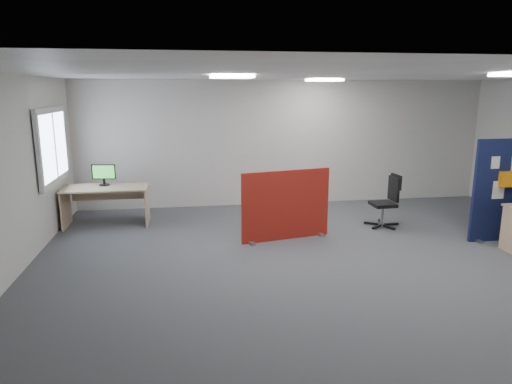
{
  "coord_description": "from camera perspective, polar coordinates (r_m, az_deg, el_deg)",
  "views": [
    {
      "loc": [
        -2.19,
        -6.24,
        2.48
      ],
      "look_at": [
        -1.18,
        0.29,
        1.0
      ],
      "focal_mm": 32.0,
      "sensor_mm": 36.0,
      "label": 1
    }
  ],
  "objects": [
    {
      "name": "window",
      "position": [
        8.59,
        -24.04,
        5.31
      ],
      "size": [
        0.06,
        1.7,
        1.3
      ],
      "color": "white",
      "rests_on": "wall_left"
    },
    {
      "name": "floor",
      "position": [
        7.06,
        9.93,
        -8.14
      ],
      "size": [
        9.0,
        9.0,
        0.0
      ],
      "primitive_type": "plane",
      "color": "#4D4F54",
      "rests_on": "ground"
    },
    {
      "name": "second_desk",
      "position": [
        8.97,
        -18.18,
        -0.47
      ],
      "size": [
        1.53,
        0.77,
        0.73
      ],
      "color": "tan",
      "rests_on": "floor"
    },
    {
      "name": "ceiling",
      "position": [
        6.62,
        10.84,
        14.31
      ],
      "size": [
        9.0,
        7.0,
        0.02
      ],
      "primitive_type": "cube",
      "color": "white",
      "rests_on": "wall_back"
    },
    {
      "name": "wall_back",
      "position": [
        10.05,
        3.83,
        6.12
      ],
      "size": [
        9.0,
        0.02,
        2.7
      ],
      "primitive_type": "cube",
      "color": "silver",
      "rests_on": "floor"
    },
    {
      "name": "office_chair",
      "position": [
        8.74,
        16.21,
        -0.7
      ],
      "size": [
        0.61,
        0.64,
        0.96
      ],
      "rotation": [
        0.0,
        0.0,
        0.03
      ],
      "color": "black",
      "rests_on": "floor"
    },
    {
      "name": "wall_front",
      "position": [
        3.69,
        28.46,
        -6.78
      ],
      "size": [
        9.0,
        0.02,
        2.7
      ],
      "primitive_type": "cube",
      "color": "silver",
      "rests_on": "floor"
    },
    {
      "name": "monitor_second",
      "position": [
        9.0,
        -18.51,
        2.17
      ],
      "size": [
        0.44,
        0.2,
        0.4
      ],
      "rotation": [
        0.0,
        0.0,
        -0.14
      ],
      "color": "black",
      "rests_on": "second_desk"
    },
    {
      "name": "wall_left",
      "position": [
        6.75,
        -28.7,
        1.42
      ],
      "size": [
        0.02,
        7.0,
        2.7
      ],
      "primitive_type": "cube",
      "color": "silver",
      "rests_on": "floor"
    },
    {
      "name": "red_divider",
      "position": [
        7.67,
        3.78,
        -1.75
      ],
      "size": [
        1.56,
        0.38,
        1.19
      ],
      "rotation": [
        0.0,
        0.0,
        0.21
      ],
      "color": "#A71B15",
      "rests_on": "floor"
    },
    {
      "name": "ceiling_lights",
      "position": [
        7.36,
        11.57,
        13.85
      ],
      "size": [
        4.1,
        4.1,
        0.04
      ],
      "color": "white",
      "rests_on": "ceiling"
    }
  ]
}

